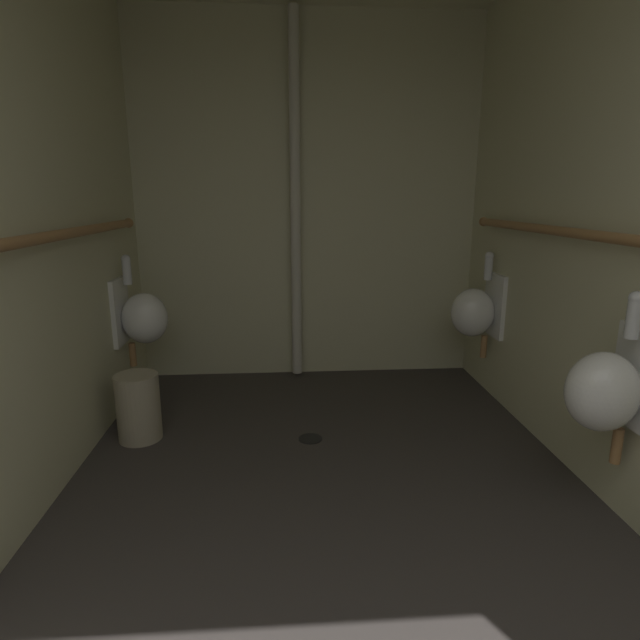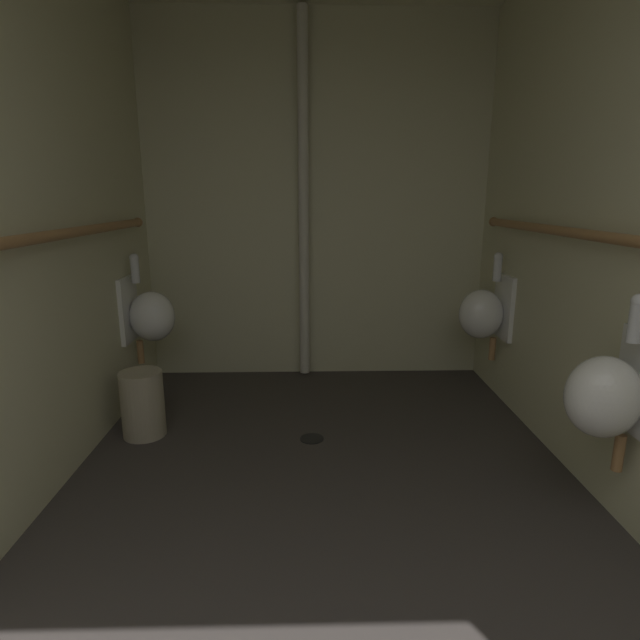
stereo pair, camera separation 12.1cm
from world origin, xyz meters
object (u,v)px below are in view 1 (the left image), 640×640
(standpipe_back_wall, at_px, (295,203))
(floor_drain, at_px, (310,438))
(waste_bin, at_px, (138,407))
(urinal_right_mid, at_px, (608,389))
(urinal_left_mid, at_px, (141,317))
(urinal_right_far, at_px, (476,311))

(standpipe_back_wall, distance_m, floor_drain, 1.75)
(standpipe_back_wall, xyz_separation_m, waste_bin, (-0.96, -1.03, -1.15))
(urinal_right_mid, bearing_deg, urinal_left_mid, 147.07)
(urinal_right_mid, xyz_separation_m, floor_drain, (-1.20, 0.86, -0.61))
(standpipe_back_wall, relative_size, floor_drain, 18.88)
(standpipe_back_wall, distance_m, waste_bin, 1.82)
(standpipe_back_wall, bearing_deg, waste_bin, -132.79)
(urinal_right_mid, bearing_deg, standpipe_back_wall, 122.07)
(urinal_right_mid, relative_size, floor_drain, 5.39)
(floor_drain, bearing_deg, urinal_left_mid, 150.52)
(urinal_right_mid, relative_size, standpipe_back_wall, 0.29)
(waste_bin, bearing_deg, urinal_right_far, 13.99)
(urinal_left_mid, height_order, standpipe_back_wall, standpipe_back_wall)
(standpipe_back_wall, bearing_deg, urinal_left_mid, -154.52)
(urinal_left_mid, height_order, floor_drain, urinal_left_mid)
(floor_drain, bearing_deg, waste_bin, 175.32)
(urinal_right_far, relative_size, standpipe_back_wall, 0.29)
(urinal_left_mid, bearing_deg, waste_bin, -80.47)
(standpipe_back_wall, relative_size, waste_bin, 6.64)
(urinal_right_mid, relative_size, waste_bin, 1.90)
(urinal_left_mid, distance_m, standpipe_back_wall, 1.37)
(urinal_right_mid, bearing_deg, waste_bin, 156.70)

